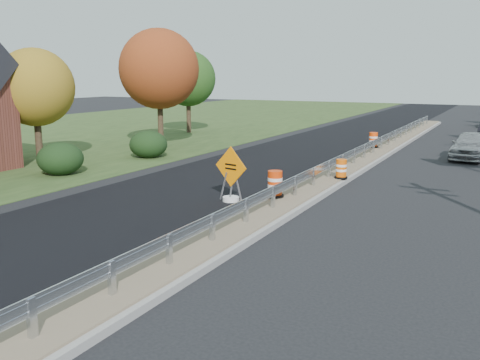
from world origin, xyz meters
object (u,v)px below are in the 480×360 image
at_px(barrel_median_near, 275,184).
at_px(car_silver, 471,145).
at_px(barrel_median_far, 373,140).
at_px(barrel_median_mid, 341,169).
at_px(caution_sign, 231,188).

bearing_deg(barrel_median_near, car_silver, 68.93).
xyz_separation_m(barrel_median_near, barrel_median_far, (-0.00, 14.82, -0.02)).
bearing_deg(barrel_median_far, barrel_median_mid, -83.93).
bearing_deg(barrel_median_mid, car_silver, 65.77).
distance_m(barrel_median_near, barrel_median_far, 14.82).
height_order(barrel_median_far, car_silver, car_silver).
relative_size(barrel_median_near, car_silver, 0.21).
distance_m(barrel_median_mid, barrel_median_far, 10.40).
xyz_separation_m(barrel_median_mid, car_silver, (4.36, 9.68, 0.14)).
distance_m(caution_sign, barrel_median_near, 1.61).
distance_m(barrel_median_mid, car_silver, 10.62).
relative_size(caution_sign, car_silver, 0.45).
bearing_deg(caution_sign, barrel_median_near, 32.25).
distance_m(barrel_median_near, barrel_median_mid, 4.62).
height_order(barrel_median_near, barrel_median_far, barrel_median_near).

